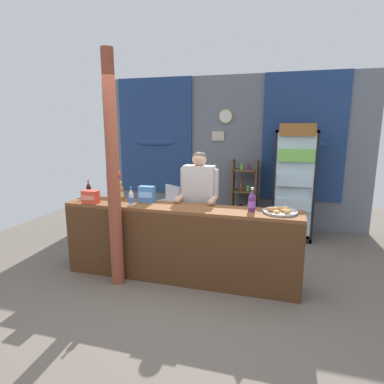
{
  "coord_description": "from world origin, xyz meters",
  "views": [
    {
      "loc": [
        1.11,
        -3.23,
        1.95
      ],
      "look_at": [
        -0.02,
        0.7,
        1.1
      ],
      "focal_mm": 30.11,
      "sensor_mm": 36.0,
      "label": 1
    }
  ],
  "objects_px": {
    "drink_fridge": "(294,177)",
    "soda_bottle_iced_tea": "(121,192)",
    "plastic_lawn_chair": "(167,206)",
    "soda_bottle_grape_soda": "(252,201)",
    "soda_bottle_cola": "(89,190)",
    "snack_box_crackers": "(91,197)",
    "stall_counter": "(177,238)",
    "soda_bottle_water": "(131,198)",
    "timber_post": "(113,178)",
    "shopkeeper": "(199,196)",
    "bottle_shelf_rack": "(244,193)",
    "pastry_tray": "(280,211)",
    "snack_box_biscuit": "(147,194)"
  },
  "relations": [
    {
      "from": "stall_counter",
      "to": "bottle_shelf_rack",
      "type": "height_order",
      "value": "bottle_shelf_rack"
    },
    {
      "from": "soda_bottle_cola",
      "to": "soda_bottle_iced_tea",
      "type": "relative_size",
      "value": 0.95
    },
    {
      "from": "timber_post",
      "to": "stall_counter",
      "type": "bearing_deg",
      "value": 18.12
    },
    {
      "from": "soda_bottle_cola",
      "to": "snack_box_biscuit",
      "type": "bearing_deg",
      "value": -3.05
    },
    {
      "from": "timber_post",
      "to": "bottle_shelf_rack",
      "type": "height_order",
      "value": "timber_post"
    },
    {
      "from": "stall_counter",
      "to": "timber_post",
      "type": "xyz_separation_m",
      "value": [
        -0.71,
        -0.23,
        0.76
      ]
    },
    {
      "from": "stall_counter",
      "to": "snack_box_biscuit",
      "type": "distance_m",
      "value": 0.71
    },
    {
      "from": "stall_counter",
      "to": "snack_box_crackers",
      "type": "distance_m",
      "value": 1.25
    },
    {
      "from": "shopkeeper",
      "to": "plastic_lawn_chair",
      "type": "bearing_deg",
      "value": 125.96
    },
    {
      "from": "soda_bottle_water",
      "to": "snack_box_crackers",
      "type": "xyz_separation_m",
      "value": [
        -0.57,
        -0.02,
        -0.02
      ]
    },
    {
      "from": "shopkeeper",
      "to": "soda_bottle_cola",
      "type": "bearing_deg",
      "value": -169.6
    },
    {
      "from": "plastic_lawn_chair",
      "to": "soda_bottle_water",
      "type": "bearing_deg",
      "value": -83.33
    },
    {
      "from": "drink_fridge",
      "to": "soda_bottle_iced_tea",
      "type": "distance_m",
      "value": 2.97
    },
    {
      "from": "shopkeeper",
      "to": "soda_bottle_grape_soda",
      "type": "relative_size",
      "value": 5.66
    },
    {
      "from": "soda_bottle_grape_soda",
      "to": "soda_bottle_cola",
      "type": "relative_size",
      "value": 1.18
    },
    {
      "from": "soda_bottle_grape_soda",
      "to": "snack_box_biscuit",
      "type": "height_order",
      "value": "soda_bottle_grape_soda"
    },
    {
      "from": "snack_box_biscuit",
      "to": "snack_box_crackers",
      "type": "height_order",
      "value": "snack_box_biscuit"
    },
    {
      "from": "shopkeeper",
      "to": "pastry_tray",
      "type": "height_order",
      "value": "shopkeeper"
    },
    {
      "from": "soda_bottle_water",
      "to": "soda_bottle_cola",
      "type": "relative_size",
      "value": 1.01
    },
    {
      "from": "bottle_shelf_rack",
      "to": "pastry_tray",
      "type": "distance_m",
      "value": 2.41
    },
    {
      "from": "pastry_tray",
      "to": "bottle_shelf_rack",
      "type": "bearing_deg",
      "value": 106.67
    },
    {
      "from": "drink_fridge",
      "to": "soda_bottle_iced_tea",
      "type": "bearing_deg",
      "value": -140.06
    },
    {
      "from": "stall_counter",
      "to": "soda_bottle_cola",
      "type": "xyz_separation_m",
      "value": [
        -1.38,
        0.25,
        0.48
      ]
    },
    {
      "from": "bottle_shelf_rack",
      "to": "snack_box_crackers",
      "type": "distance_m",
      "value": 3.02
    },
    {
      "from": "bottle_shelf_rack",
      "to": "soda_bottle_grape_soda",
      "type": "distance_m",
      "value": 2.37
    },
    {
      "from": "soda_bottle_iced_tea",
      "to": "soda_bottle_cola",
      "type": "bearing_deg",
      "value": 178.65
    },
    {
      "from": "snack_box_biscuit",
      "to": "soda_bottle_iced_tea",
      "type": "bearing_deg",
      "value": 174.78
    },
    {
      "from": "soda_bottle_cola",
      "to": "snack_box_crackers",
      "type": "height_order",
      "value": "soda_bottle_cola"
    },
    {
      "from": "soda_bottle_cola",
      "to": "snack_box_crackers",
      "type": "xyz_separation_m",
      "value": [
        0.22,
        -0.3,
        -0.02
      ]
    },
    {
      "from": "drink_fridge",
      "to": "soda_bottle_iced_tea",
      "type": "height_order",
      "value": "drink_fridge"
    },
    {
      "from": "plastic_lawn_chair",
      "to": "snack_box_biscuit",
      "type": "relative_size",
      "value": 4.03
    },
    {
      "from": "bottle_shelf_rack",
      "to": "soda_bottle_water",
      "type": "relative_size",
      "value": 5.51
    },
    {
      "from": "stall_counter",
      "to": "plastic_lawn_chair",
      "type": "xyz_separation_m",
      "value": [
        -0.81,
        1.85,
        -0.08
      ]
    },
    {
      "from": "timber_post",
      "to": "plastic_lawn_chair",
      "type": "height_order",
      "value": "timber_post"
    },
    {
      "from": "plastic_lawn_chair",
      "to": "soda_bottle_grape_soda",
      "type": "xyz_separation_m",
      "value": [
        1.7,
        -1.73,
        0.59
      ]
    },
    {
      "from": "stall_counter",
      "to": "drink_fridge",
      "type": "relative_size",
      "value": 1.51
    },
    {
      "from": "shopkeeper",
      "to": "bottle_shelf_rack",
      "type": "bearing_deg",
      "value": 78.47
    },
    {
      "from": "snack_box_biscuit",
      "to": "snack_box_crackers",
      "type": "bearing_deg",
      "value": -159.92
    },
    {
      "from": "stall_counter",
      "to": "snack_box_crackers",
      "type": "bearing_deg",
      "value": -177.77
    },
    {
      "from": "stall_counter",
      "to": "snack_box_crackers",
      "type": "xyz_separation_m",
      "value": [
        -1.16,
        -0.05,
        0.47
      ]
    },
    {
      "from": "plastic_lawn_chair",
      "to": "soda_bottle_iced_tea",
      "type": "distance_m",
      "value": 1.71
    },
    {
      "from": "soda_bottle_iced_tea",
      "to": "stall_counter",
      "type": "bearing_deg",
      "value": -15.37
    },
    {
      "from": "soda_bottle_iced_tea",
      "to": "bottle_shelf_rack",
      "type": "bearing_deg",
      "value": 57.3
    },
    {
      "from": "shopkeeper",
      "to": "snack_box_biscuit",
      "type": "xyz_separation_m",
      "value": [
        -0.62,
        -0.33,
        0.05
      ]
    },
    {
      "from": "drink_fridge",
      "to": "soda_bottle_water",
      "type": "height_order",
      "value": "drink_fridge"
    },
    {
      "from": "snack_box_biscuit",
      "to": "soda_bottle_water",
      "type": "bearing_deg",
      "value": -117.16
    },
    {
      "from": "stall_counter",
      "to": "timber_post",
      "type": "height_order",
      "value": "timber_post"
    },
    {
      "from": "drink_fridge",
      "to": "soda_bottle_grape_soda",
      "type": "xyz_separation_m",
      "value": [
        -0.52,
        -2.03,
        -0.0
      ]
    },
    {
      "from": "soda_bottle_iced_tea",
      "to": "pastry_tray",
      "type": "distance_m",
      "value": 2.1
    },
    {
      "from": "shopkeeper",
      "to": "snack_box_crackers",
      "type": "distance_m",
      "value": 1.43
    }
  ]
}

